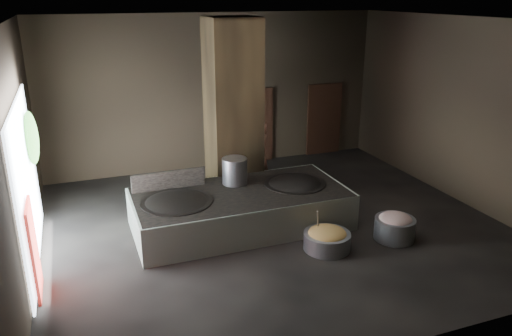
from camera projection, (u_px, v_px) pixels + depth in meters
name	position (u px, v px, depth m)	size (l,w,h in m)	color
floor	(273.00, 227.00, 11.42)	(10.00, 9.00, 0.10)	black
ceiling	(275.00, 17.00, 9.89)	(10.00, 9.00, 0.10)	black
back_wall	(215.00, 92.00, 14.68)	(10.00, 0.10, 4.50)	black
front_wall	(404.00, 213.00, 6.64)	(10.00, 0.10, 4.50)	black
left_wall	(15.00, 155.00, 9.00)	(0.10, 9.00, 4.50)	black
right_wall	(462.00, 111.00, 12.32)	(0.10, 9.00, 4.50)	black
pillar	(233.00, 112.00, 12.24)	(1.20, 1.20, 4.50)	black
hearth_platform	(241.00, 209.00, 11.22)	(4.75, 2.27, 0.83)	silver
platform_cap	(240.00, 192.00, 11.09)	(4.64, 2.23, 0.03)	black
wok_left	(177.00, 205.00, 10.59)	(1.50, 1.50, 0.41)	black
wok_left_rim	(176.00, 202.00, 10.57)	(1.53, 1.53, 0.05)	black
wok_right	(295.00, 187.00, 11.60)	(1.39, 1.39, 0.39)	black
wok_right_rim	(295.00, 184.00, 11.58)	(1.42, 1.42, 0.05)	black
stock_pot	(235.00, 171.00, 11.49)	(0.58, 0.58, 0.62)	#A5A7AD
splash_guard	(169.00, 180.00, 11.20)	(1.65, 0.06, 0.41)	black
cook	(259.00, 155.00, 13.32)	(0.67, 0.43, 1.83)	#9D6650
veg_basin	(327.00, 241.00, 10.28)	(0.97, 0.97, 0.36)	gray
veg_fill	(327.00, 233.00, 10.22)	(0.80, 0.80, 0.24)	#969F4C
ladle	(318.00, 223.00, 10.24)	(0.03, 0.03, 0.77)	#A5A7AD
meat_basin	(394.00, 229.00, 10.69)	(0.86, 0.86, 0.47)	gray
meat_fill	(395.00, 220.00, 10.62)	(0.71, 0.71, 0.27)	#AF7169
doorway_near	(254.00, 127.00, 15.37)	(1.18, 0.08, 2.38)	black
doorway_near_glow	(253.00, 128.00, 15.44)	(0.86, 0.04, 2.03)	#8C6647
doorway_far	(324.00, 120.00, 16.16)	(1.18, 0.08, 2.38)	black
doorway_far_glow	(326.00, 120.00, 16.39)	(0.87, 0.04, 2.06)	#8C6647
left_opening	(27.00, 184.00, 9.42)	(0.04, 4.20, 3.10)	white
pavilion_sliver	(34.00, 250.00, 8.54)	(0.05, 0.90, 1.70)	maroon
tree_silhouette	(31.00, 138.00, 10.23)	(0.28, 1.10, 1.10)	#194714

